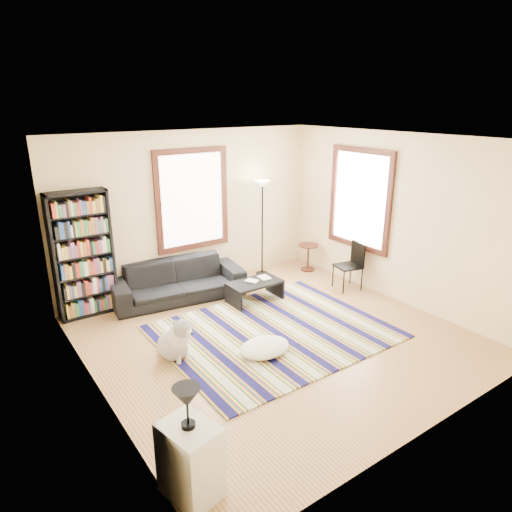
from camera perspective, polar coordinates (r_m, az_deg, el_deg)
floor at (r=6.79m, az=2.46°, el=-10.36°), size 5.00×5.00×0.10m
ceiling at (r=5.94m, az=2.86°, el=14.86°), size 5.00×5.00×0.10m
wall_back at (r=8.30m, az=-8.18°, el=5.73°), size 5.00×0.10×2.80m
wall_front at (r=4.60m, az=22.49°, el=-6.57°), size 5.00×0.10×2.80m
wall_left at (r=5.15m, az=-20.50°, el=-3.60°), size 0.10×5.00×2.80m
wall_right at (r=7.97m, az=17.39°, el=4.50°), size 0.10×5.00×2.80m
window_back at (r=8.19m, az=-7.99°, el=6.99°), size 1.20×0.06×1.60m
window_right at (r=8.37m, az=12.88°, el=6.95°), size 0.06×1.20×1.60m
rug at (r=6.87m, az=2.26°, el=-9.40°), size 3.24×2.59×0.02m
sofa at (r=7.96m, az=-9.77°, el=-3.05°), size 2.35×1.19×0.66m
bookshelf at (r=7.54m, az=-20.84°, el=0.13°), size 0.90×0.30×2.00m
coffee_table at (r=7.78m, az=-0.17°, el=-4.46°), size 0.98×0.66×0.36m
book_a at (r=7.66m, az=-0.78°, el=-3.33°), size 0.26×0.23×0.02m
book_b at (r=7.83m, az=0.52°, el=-2.82°), size 0.20×0.25×0.02m
floor_cushion at (r=6.30m, az=1.08°, el=-11.35°), size 0.84×0.72×0.18m
floor_lamp at (r=8.74m, az=0.79°, el=3.41°), size 0.39×0.39×1.86m
side_table at (r=9.23m, az=6.53°, el=-0.17°), size 0.52×0.52×0.54m
folding_chair at (r=8.38m, az=11.42°, el=-1.27°), size 0.50×0.48×0.86m
white_cabinet at (r=4.31m, az=-8.20°, el=-23.97°), size 0.48×0.57×0.70m
table_lamp at (r=3.96m, az=-8.58°, el=-18.23°), size 0.29×0.29×0.38m
dog at (r=6.20m, az=-10.47°, el=-9.94°), size 0.61×0.73×0.62m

